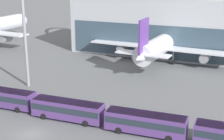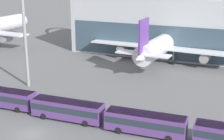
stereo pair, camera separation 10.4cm
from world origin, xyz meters
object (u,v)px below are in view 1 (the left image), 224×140
object	(u,v)px
shuttle_bus_1	(4,97)
shuttle_bus_3	(146,122)
airliner_at_gate_far	(163,44)
shuttle_bus_2	(68,109)

from	to	relation	value
shuttle_bus_1	shuttle_bus_3	bearing A→B (deg)	-2.29
airliner_at_gate_far	shuttle_bus_2	size ratio (longest dim) A/B	3.26
shuttle_bus_1	shuttle_bus_2	distance (m)	12.60
airliner_at_gate_far	shuttle_bus_3	bearing A→B (deg)	-165.17
shuttle_bus_1	shuttle_bus_3	world-z (taller)	same
shuttle_bus_2	shuttle_bus_3	xyz separation A→B (m)	(12.59, 0.06, 0.00)
shuttle_bus_1	shuttle_bus_3	xyz separation A→B (m)	(25.18, -0.28, 0.00)
shuttle_bus_3	shuttle_bus_2	bearing A→B (deg)	177.84
shuttle_bus_2	shuttle_bus_3	bearing A→B (deg)	-1.50
shuttle_bus_3	airliner_at_gate_far	bearing A→B (deg)	98.68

